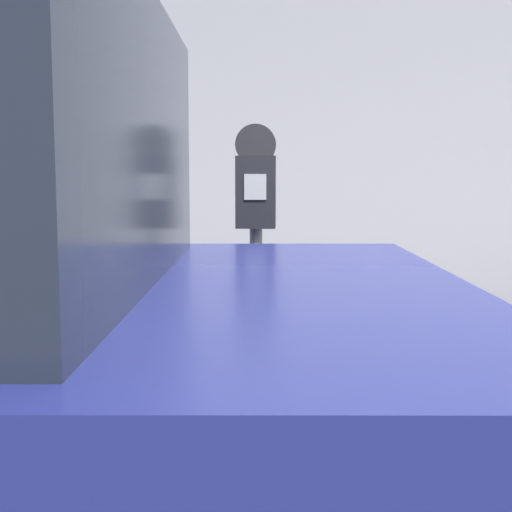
{
  "coord_description": "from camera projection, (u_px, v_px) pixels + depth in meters",
  "views": [
    {
      "loc": [
        -0.21,
        -2.0,
        1.38
      ],
      "look_at": [
        -0.37,
        1.33,
        1.0
      ],
      "focal_mm": 50.0,
      "sensor_mm": 36.0,
      "label": 1
    }
  ],
  "objects": [
    {
      "name": "parking_meter",
      "position": [
        256.0,
        213.0,
        3.33
      ],
      "size": [
        0.19,
        0.15,
        1.49
      ],
      "color": "slate",
      "rests_on": "sidewalk"
    },
    {
      "name": "sidewalk",
      "position": [
        325.0,
        394.0,
        4.3
      ],
      "size": [
        24.0,
        2.8,
        0.12
      ],
      "color": "#BCB7AD",
      "rests_on": "ground_plane"
    },
    {
      "name": "building_facade",
      "position": [
        316.0,
        22.0,
        6.35
      ],
      "size": [
        24.0,
        0.3,
        5.45
      ],
      "color": "gray",
      "rests_on": "ground_plane"
    }
  ]
}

